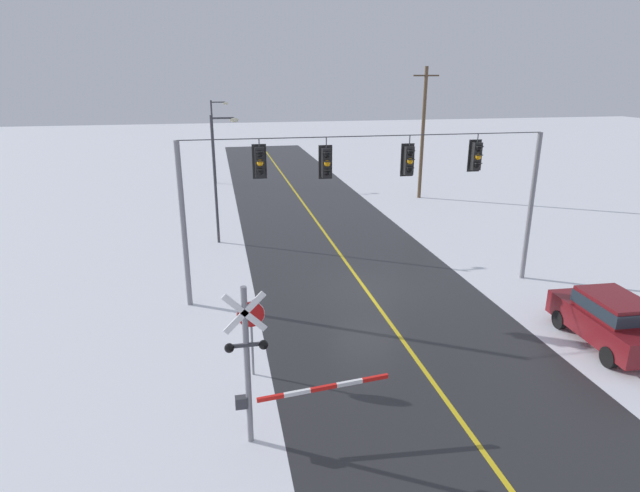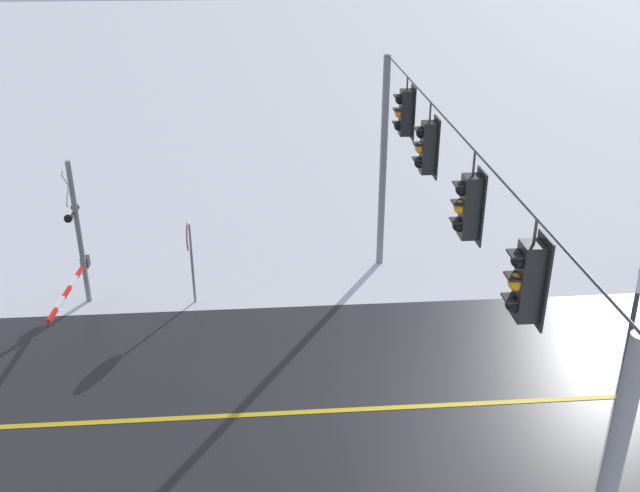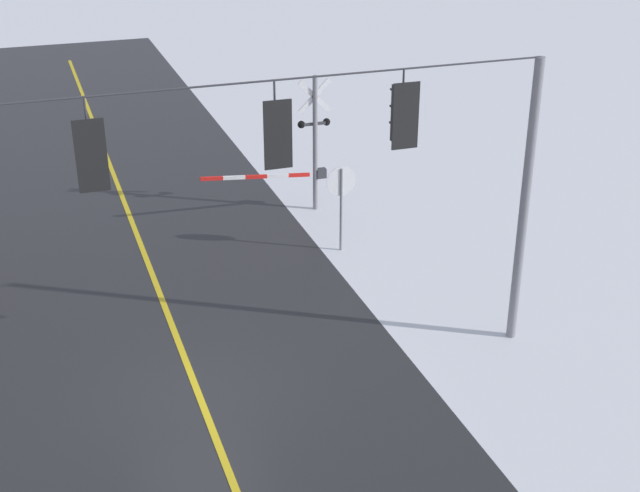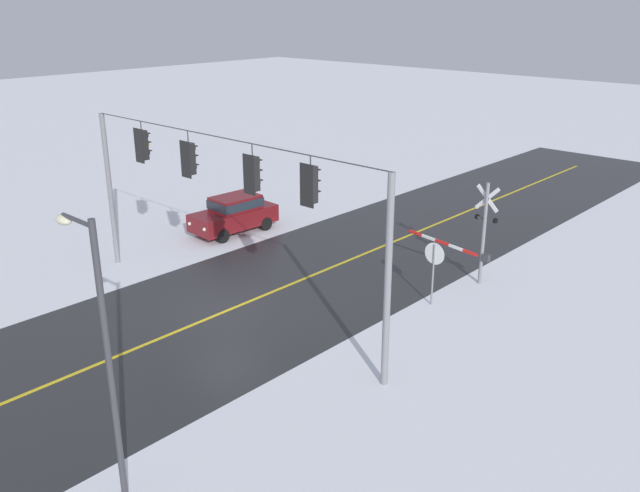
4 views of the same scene
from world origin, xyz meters
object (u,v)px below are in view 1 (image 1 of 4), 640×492
object	(u,v)px
stop_sign	(251,322)
parked_car_maroon	(610,318)
utility_pole	(423,132)
streetlamp_near	(219,168)
streetlamp_far	(216,134)
railroad_crossing	(259,367)

from	to	relation	value
stop_sign	parked_car_maroon	distance (m)	11.40
stop_sign	utility_pole	world-z (taller)	utility_pole
streetlamp_near	utility_pole	xyz separation A→B (m)	(14.02, 7.84, 0.67)
streetlamp_near	utility_pole	size ratio (longest dim) A/B	0.73
streetlamp_near	streetlamp_far	bearing A→B (deg)	90.00
parked_car_maroon	utility_pole	size ratio (longest dim) A/B	0.48
stop_sign	parked_car_maroon	xyz separation A→B (m)	(11.36, -0.47, -0.76)
stop_sign	streetlamp_far	xyz separation A→B (m)	(-0.59, 29.08, 2.20)
parked_car_maroon	utility_pole	distance (m)	21.80
railroad_crossing	streetlamp_near	xyz separation A→B (m)	(-0.58, 15.99, 1.91)
streetlamp_far	streetlamp_near	bearing A→B (deg)	-90.00
stop_sign	utility_pole	size ratio (longest dim) A/B	0.26
streetlamp_near	utility_pole	distance (m)	16.08
railroad_crossing	parked_car_maroon	world-z (taller)	railroad_crossing
parked_car_maroon	streetlamp_near	world-z (taller)	streetlamp_near
railroad_crossing	utility_pole	xyz separation A→B (m)	(13.44, 23.83, 2.59)
streetlamp_near	parked_car_maroon	bearing A→B (deg)	-48.60
stop_sign	parked_car_maroon	bearing A→B (deg)	-2.36
stop_sign	railroad_crossing	bearing A→B (deg)	-90.24
stop_sign	streetlamp_far	distance (m)	29.17
stop_sign	streetlamp_near	size ratio (longest dim) A/B	0.36
stop_sign	utility_pole	distance (m)	25.04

